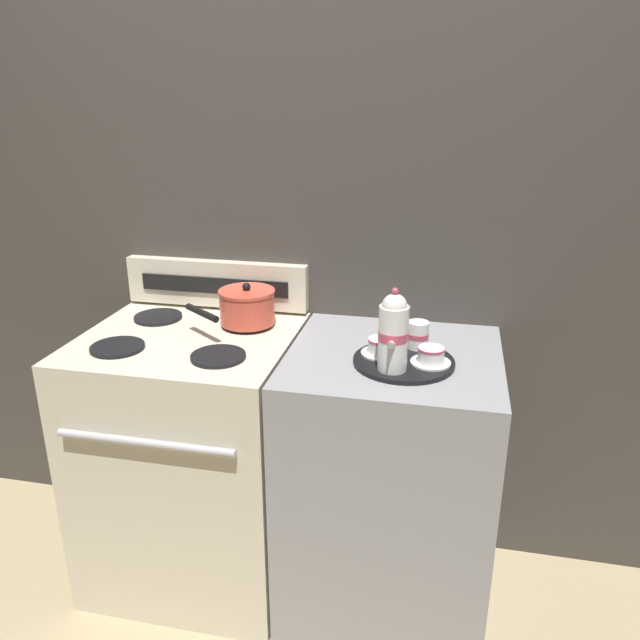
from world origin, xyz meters
name	(u,v)px	position (x,y,z in m)	size (l,w,h in m)	color
ground_plane	(288,575)	(0.00, 0.00, 0.00)	(6.00, 6.00, 0.00)	tan
wall_back	(307,265)	(0.00, 0.34, 1.10)	(6.00, 0.05, 2.20)	#423D38
stove	(196,457)	(-0.33, 0.00, 0.47)	(0.70, 0.66, 0.94)	beige
control_panel	(216,284)	(-0.33, 0.29, 1.02)	(0.69, 0.05, 0.17)	beige
side_counter	(388,481)	(0.36, 0.00, 0.46)	(0.66, 0.63, 0.93)	#939399
saucepan	(246,306)	(-0.17, 0.14, 1.00)	(0.28, 0.30, 0.14)	#D14C38
serving_tray	(404,361)	(0.39, -0.06, 0.93)	(0.30, 0.30, 0.01)	black
teapot	(393,332)	(0.36, -0.14, 1.06)	(0.09, 0.14, 0.25)	white
teacup_left	(381,346)	(0.32, -0.04, 0.97)	(0.12, 0.12, 0.05)	white
teacup_right	(431,356)	(0.47, -0.08, 0.97)	(0.12, 0.12, 0.05)	white
creamer_jug	(418,335)	(0.42, 0.04, 0.98)	(0.07, 0.07, 0.08)	white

